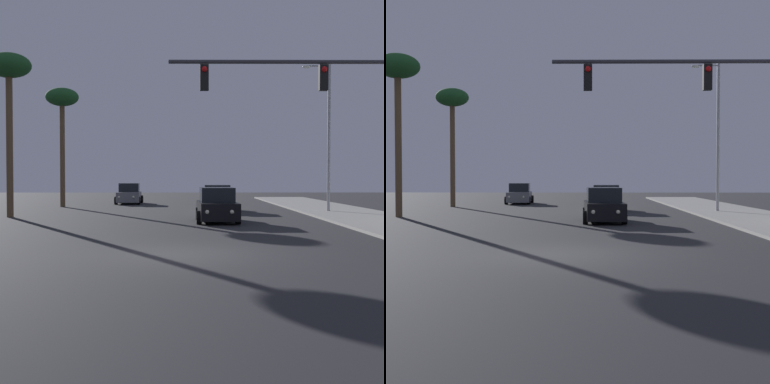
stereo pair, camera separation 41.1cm
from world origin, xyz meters
TOP-DOWN VIEW (x-y plane):
  - ground_plane at (0.00, 0.00)m, footprint 120.00×120.00m
  - car_white at (2.01, 19.15)m, footprint 2.04×4.33m
  - car_grey at (-4.68, 28.59)m, footprint 2.04×4.34m
  - car_black at (1.55, 10.89)m, footprint 2.04×4.34m
  - traffic_light_mast at (5.32, 3.63)m, footprint 8.43×0.36m
  - street_lamp at (8.63, 17.58)m, footprint 1.74×0.24m
  - palm_tree_mid at (-9.04, 24.00)m, footprint 2.40×2.40m
  - palm_tree_near at (-9.56, 14.00)m, footprint 2.40×2.40m

SIDE VIEW (x-z plane):
  - ground_plane at x=0.00m, z-range 0.00..0.00m
  - car_white at x=2.01m, z-range -0.08..1.60m
  - car_grey at x=-4.68m, z-range -0.08..1.60m
  - car_black at x=1.55m, z-range -0.08..1.60m
  - traffic_light_mast at x=5.32m, z-range 1.53..8.03m
  - street_lamp at x=8.63m, z-range 0.62..9.62m
  - palm_tree_mid at x=-9.04m, z-range 3.20..11.87m
  - palm_tree_near at x=-9.56m, z-range 3.28..12.18m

